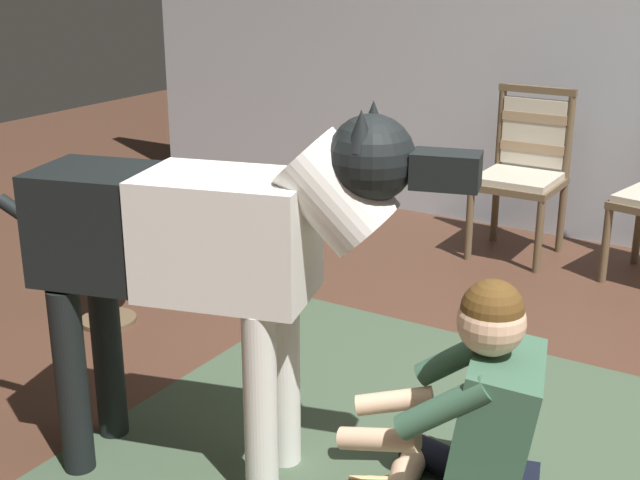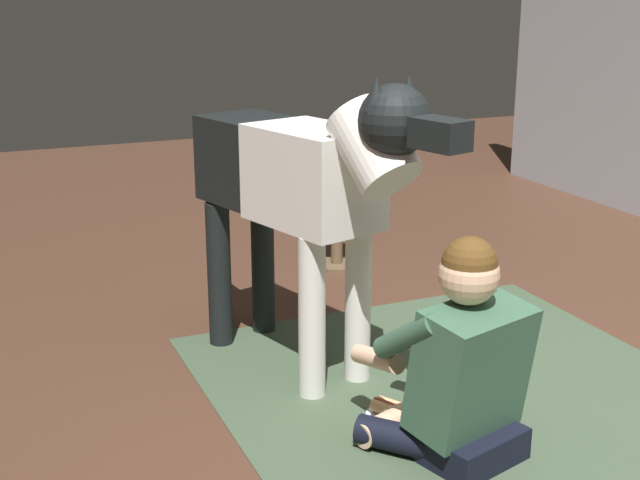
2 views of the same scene
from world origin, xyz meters
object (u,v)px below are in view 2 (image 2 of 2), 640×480
object	(u,v)px
hot_dog_on_plate	(392,411)
round_side_table	(337,215)
large_dog	(303,183)
person_sitting_on_floor	(459,367)

from	to	relation	value
hot_dog_on_plate	round_side_table	world-z (taller)	round_side_table
hot_dog_on_plate	round_side_table	bearing A→B (deg)	162.20
hot_dog_on_plate	round_side_table	xyz separation A→B (m)	(-1.78, 0.57, 0.29)
large_dog	round_side_table	world-z (taller)	large_dog
person_sitting_on_floor	hot_dog_on_plate	xyz separation A→B (m)	(-0.32, -0.09, -0.31)
large_dog	round_side_table	distance (m)	1.53
person_sitting_on_floor	hot_dog_on_plate	distance (m)	0.45
person_sitting_on_floor	round_side_table	size ratio (longest dim) A/B	1.50
large_dog	hot_dog_on_plate	world-z (taller)	large_dog
person_sitting_on_floor	round_side_table	bearing A→B (deg)	167.10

